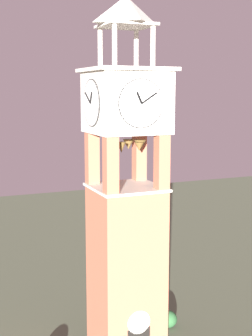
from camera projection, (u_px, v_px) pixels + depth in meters
name	position (u px, v px, depth m)	size (l,w,h in m)	color
clock_tower	(126.00, 216.00, 22.70)	(3.61, 3.61, 17.29)	#AD5B42
shrub_left_of_tower	(168.00, 319.00, 26.87)	(1.01, 1.01, 0.93)	#28562D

